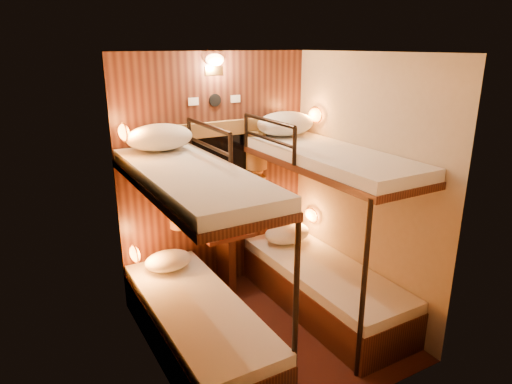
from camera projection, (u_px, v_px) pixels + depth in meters
floor at (269, 331)px, 4.10m from camera, size 2.10×2.10×0.00m
ceiling at (271, 52)px, 3.36m from camera, size 2.10×2.10×0.00m
wall_back at (216, 175)px, 4.60m from camera, size 2.40×0.00×2.40m
wall_front at (357, 254)px, 2.86m from camera, size 2.40×0.00×2.40m
wall_left at (151, 229)px, 3.26m from camera, size 0.00×2.40×2.40m
wall_right at (362, 187)px, 4.20m from camera, size 0.00×2.40×2.40m
back_panel at (216, 175)px, 4.59m from camera, size 2.00×0.03×2.40m
bunk_left at (196, 291)px, 3.68m from camera, size 0.72×1.90×1.82m
bunk_right at (324, 256)px, 4.29m from camera, size 0.72×1.90×1.82m
window at (218, 178)px, 4.57m from camera, size 1.00×0.12×0.79m
curtains at (219, 171)px, 4.51m from camera, size 1.10×0.22×1.00m
back_fixtures at (215, 68)px, 4.23m from camera, size 0.54×0.09×0.48m
reading_lamps at (231, 180)px, 4.30m from camera, size 2.00×0.20×1.25m
table at (226, 253)px, 4.67m from camera, size 0.50×0.34×0.66m
bottle_left at (214, 224)px, 4.52m from camera, size 0.07×0.07×0.26m
bottle_right at (225, 221)px, 4.58m from camera, size 0.08×0.08×0.26m
sachet_a at (236, 228)px, 4.69m from camera, size 0.10×0.09×0.01m
sachet_b at (237, 229)px, 4.67m from camera, size 0.08×0.07×0.01m
pillow_lower_left at (168, 261)px, 4.23m from camera, size 0.44×0.32×0.17m
pillow_lower_right at (287, 233)px, 4.81m from camera, size 0.51×0.36×0.20m
pillow_upper_left at (160, 137)px, 3.89m from camera, size 0.58×0.41×0.23m
pillow_upper_right at (285, 124)px, 4.52m from camera, size 0.60×0.43×0.24m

